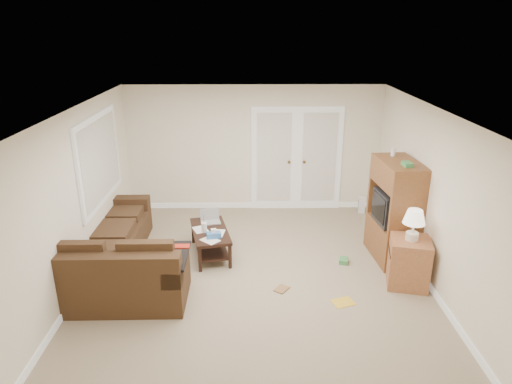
{
  "coord_description": "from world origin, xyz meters",
  "views": [
    {
      "loc": [
        -0.07,
        -6.0,
        3.57
      ],
      "look_at": [
        0.02,
        0.69,
        1.1
      ],
      "focal_mm": 32.0,
      "sensor_mm": 36.0,
      "label": 1
    }
  ],
  "objects_px": {
    "tv_armoire": "(395,210)",
    "side_cabinet": "(409,258)",
    "sectional_sofa": "(111,255)",
    "coffee_table": "(211,241)"
  },
  "relations": [
    {
      "from": "coffee_table",
      "to": "side_cabinet",
      "type": "height_order",
      "value": "side_cabinet"
    },
    {
      "from": "tv_armoire",
      "to": "side_cabinet",
      "type": "distance_m",
      "value": 0.92
    },
    {
      "from": "side_cabinet",
      "to": "coffee_table",
      "type": "bearing_deg",
      "value": 175.15
    },
    {
      "from": "coffee_table",
      "to": "side_cabinet",
      "type": "relative_size",
      "value": 1.01
    },
    {
      "from": "tv_armoire",
      "to": "coffee_table",
      "type": "bearing_deg",
      "value": 172.93
    },
    {
      "from": "sectional_sofa",
      "to": "coffee_table",
      "type": "relative_size",
      "value": 2.41
    },
    {
      "from": "sectional_sofa",
      "to": "side_cabinet",
      "type": "distance_m",
      "value": 4.36
    },
    {
      "from": "coffee_table",
      "to": "side_cabinet",
      "type": "bearing_deg",
      "value": -30.53
    },
    {
      "from": "side_cabinet",
      "to": "tv_armoire",
      "type": "bearing_deg",
      "value": 103.52
    },
    {
      "from": "coffee_table",
      "to": "tv_armoire",
      "type": "height_order",
      "value": "tv_armoire"
    }
  ]
}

